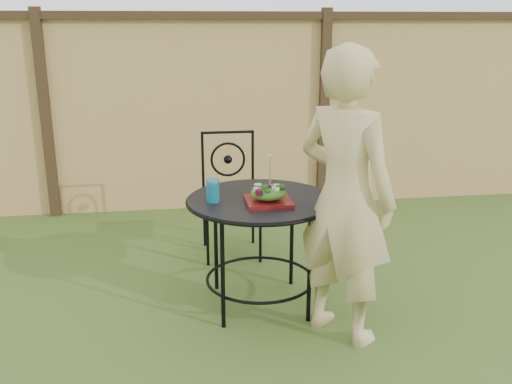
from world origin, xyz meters
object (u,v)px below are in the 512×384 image
Objects in this scene: patio_chair at (230,191)px; salad_plate at (268,201)px; diner at (345,198)px; patio_table at (260,219)px.

patio_chair is 1.06m from salad_plate.
patio_chair is 1.47m from diner.
salad_plate is (0.13, -1.03, 0.23)m from patio_chair.
diner is 0.50m from salad_plate.
patio_chair is 3.52× the size of salad_plate.
patio_table is 3.42× the size of salad_plate.
diner is at bearing -39.07° from salad_plate.
salad_plate is at bearing -82.94° from patio_chair.
patio_chair is at bearing 97.06° from salad_plate.
diner is 6.20× the size of salad_plate.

